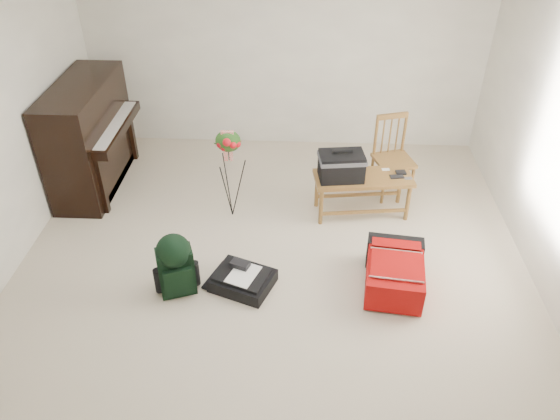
# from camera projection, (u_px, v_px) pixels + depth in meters

# --- Properties ---
(floor) EXTENTS (5.00, 5.50, 0.01)m
(floor) POSITION_uv_depth(u_px,v_px,m) (271.00, 278.00, 5.24)
(floor) COLOR #B9AA95
(floor) RESTS_ON ground
(ceiling) EXTENTS (5.00, 5.50, 0.01)m
(ceiling) POSITION_uv_depth(u_px,v_px,m) (268.00, 11.00, 3.79)
(ceiling) COLOR white
(ceiling) RESTS_ON wall_back
(wall_back) EXTENTS (5.00, 0.04, 2.50)m
(wall_back) POSITION_uv_depth(u_px,v_px,m) (284.00, 52.00, 6.75)
(wall_back) COLOR beige
(wall_back) RESTS_ON floor
(piano) EXTENTS (0.71, 1.50, 1.25)m
(piano) POSITION_uv_depth(u_px,v_px,m) (90.00, 138.00, 6.28)
(piano) COLOR black
(piano) RESTS_ON floor
(bench) EXTENTS (1.09, 0.55, 0.81)m
(bench) POSITION_uv_depth(u_px,v_px,m) (348.00, 169.00, 5.78)
(bench) COLOR brown
(bench) RESTS_ON floor
(dining_chair) EXTENTS (0.51, 0.51, 0.94)m
(dining_chair) POSITION_uv_depth(u_px,v_px,m) (394.00, 158.00, 6.20)
(dining_chair) COLOR brown
(dining_chair) RESTS_ON floor
(red_suitcase) EXTENTS (0.60, 0.82, 0.33)m
(red_suitcase) POSITION_uv_depth(u_px,v_px,m) (394.00, 268.00, 5.09)
(red_suitcase) COLOR #A6070A
(red_suitcase) RESTS_ON floor
(black_duffel) EXTENTS (0.66, 0.59, 0.23)m
(black_duffel) POSITION_uv_depth(u_px,v_px,m) (243.00, 279.00, 5.10)
(black_duffel) COLOR black
(black_duffel) RESTS_ON floor
(green_backpack) EXTENTS (0.37, 0.34, 0.64)m
(green_backpack) POSITION_uv_depth(u_px,v_px,m) (175.00, 262.00, 4.89)
(green_backpack) COLOR black
(green_backpack) RESTS_ON floor
(flower_stand) EXTENTS (0.35, 0.35, 1.07)m
(flower_stand) POSITION_uv_depth(u_px,v_px,m) (230.00, 175.00, 5.78)
(flower_stand) COLOR black
(flower_stand) RESTS_ON floor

